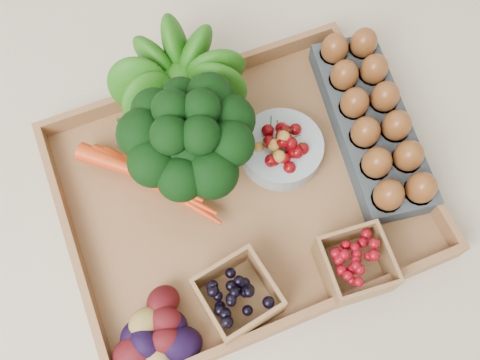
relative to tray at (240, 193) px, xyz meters
name	(u,v)px	position (x,y,z in m)	size (l,w,h in m)	color
ground	(240,195)	(0.00, 0.00, -0.01)	(4.00, 4.00, 0.00)	beige
tray	(240,193)	(0.00, 0.00, 0.00)	(0.55, 0.45, 0.01)	#98683F
carrots	(148,178)	(-0.13, 0.07, 0.03)	(0.21, 0.15, 0.05)	red
lettuce	(180,78)	(-0.03, 0.19, 0.08)	(0.15, 0.15, 0.15)	#16510C
broccoli	(192,156)	(-0.06, 0.05, 0.08)	(0.19, 0.19, 0.15)	black
cherry_bowl	(281,149)	(0.09, 0.04, 0.03)	(0.13, 0.13, 0.04)	#8C9EA5
egg_carton	(371,124)	(0.24, 0.02, 0.03)	(0.12, 0.33, 0.04)	#3A434A
potatoes	(155,331)	(-0.19, -0.16, 0.04)	(0.13, 0.13, 0.07)	#3D090D
punnet_blackberry	(238,296)	(-0.07, -0.16, 0.04)	(0.10, 0.10, 0.07)	black
punnet_raspberry	(355,265)	(0.11, -0.18, 0.04)	(0.10, 0.10, 0.07)	maroon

